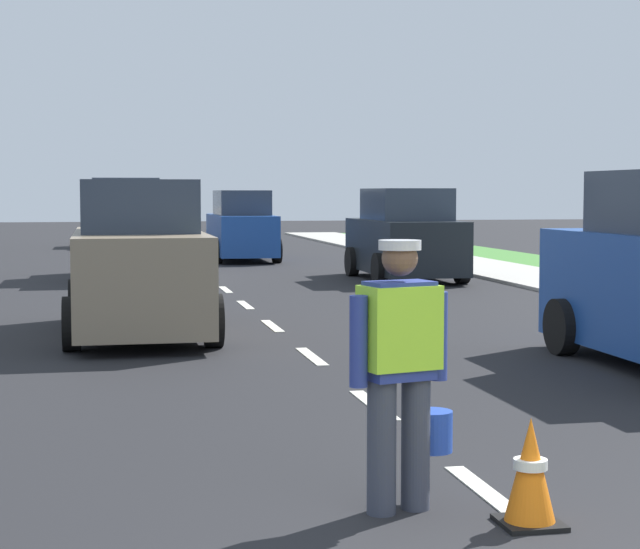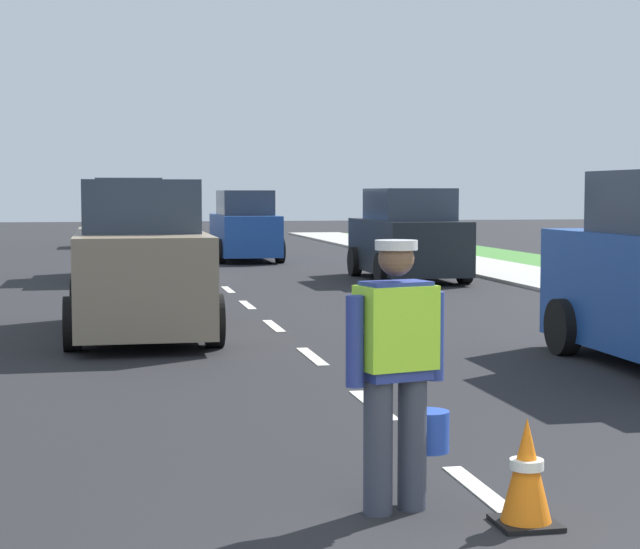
{
  "view_description": "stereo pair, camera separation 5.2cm",
  "coord_description": "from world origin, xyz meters",
  "px_view_note": "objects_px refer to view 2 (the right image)",
  "views": [
    {
      "loc": [
        -2.44,
        -3.83,
        1.96
      ],
      "look_at": [
        -0.2,
        7.2,
        1.1
      ],
      "focal_mm": 60.74,
      "sensor_mm": 36.0,
      "label": 1
    },
    {
      "loc": [
        -2.39,
        -3.84,
        1.96
      ],
      "look_at": [
        -0.2,
        7.2,
        1.1
      ],
      "focal_mm": 60.74,
      "sensor_mm": 36.0,
      "label": 2
    }
  ],
  "objects_px": {
    "car_oncoming_third": "(131,219)",
    "car_parked_far": "(408,237)",
    "car_outgoing_far": "(245,228)",
    "car_oncoming_second": "(128,232)",
    "traffic_cone_near": "(526,473)",
    "car_oncoming_lead": "(140,263)",
    "road_worker": "(398,361)"
  },
  "relations": [
    {
      "from": "car_oncoming_lead",
      "to": "car_oncoming_second",
      "type": "xyz_separation_m",
      "value": [
        0.05,
        10.07,
        0.07
      ]
    },
    {
      "from": "car_oncoming_third",
      "to": "road_worker",
      "type": "bearing_deg",
      "value": -88.57
    },
    {
      "from": "road_worker",
      "to": "traffic_cone_near",
      "type": "height_order",
      "value": "road_worker"
    },
    {
      "from": "traffic_cone_near",
      "to": "car_oncoming_third",
      "type": "xyz_separation_m",
      "value": [
        -1.5,
        33.99,
        0.65
      ]
    },
    {
      "from": "road_worker",
      "to": "car_outgoing_far",
      "type": "xyz_separation_m",
      "value": [
        2.16,
        24.5,
        -0.0
      ]
    },
    {
      "from": "car_oncoming_lead",
      "to": "road_worker",
      "type": "bearing_deg",
      "value": -81.54
    },
    {
      "from": "road_worker",
      "to": "car_oncoming_second",
      "type": "relative_size",
      "value": 0.41
    },
    {
      "from": "car_outgoing_far",
      "to": "car_oncoming_second",
      "type": "xyz_separation_m",
      "value": [
        -3.4,
        -5.78,
        0.13
      ]
    },
    {
      "from": "car_oncoming_lead",
      "to": "traffic_cone_near",
      "type": "bearing_deg",
      "value": -77.92
    },
    {
      "from": "car_parked_far",
      "to": "road_worker",
      "type": "bearing_deg",
      "value": -106.03
    },
    {
      "from": "traffic_cone_near",
      "to": "car_oncoming_lead",
      "type": "distance_m",
      "value": 9.32
    },
    {
      "from": "car_oncoming_third",
      "to": "car_oncoming_second",
      "type": "relative_size",
      "value": 0.98
    },
    {
      "from": "car_outgoing_far",
      "to": "car_oncoming_third",
      "type": "xyz_separation_m",
      "value": [
        -3.0,
        9.05,
        0.04
      ]
    },
    {
      "from": "traffic_cone_near",
      "to": "car_parked_far",
      "type": "bearing_deg",
      "value": 76.39
    },
    {
      "from": "car_parked_far",
      "to": "car_oncoming_lead",
      "type": "bearing_deg",
      "value": -126.54
    },
    {
      "from": "road_worker",
      "to": "car_oncoming_second",
      "type": "distance_m",
      "value": 18.75
    },
    {
      "from": "road_worker",
      "to": "car_outgoing_far",
      "type": "distance_m",
      "value": 24.59
    },
    {
      "from": "car_oncoming_third",
      "to": "car_oncoming_second",
      "type": "bearing_deg",
      "value": -91.53
    },
    {
      "from": "car_outgoing_far",
      "to": "car_oncoming_lead",
      "type": "relative_size",
      "value": 0.96
    },
    {
      "from": "car_oncoming_third",
      "to": "car_oncoming_second",
      "type": "height_order",
      "value": "car_oncoming_second"
    },
    {
      "from": "car_outgoing_far",
      "to": "car_oncoming_second",
      "type": "distance_m",
      "value": 6.71
    },
    {
      "from": "road_worker",
      "to": "car_outgoing_far",
      "type": "bearing_deg",
      "value": 84.95
    },
    {
      "from": "car_oncoming_second",
      "to": "car_parked_far",
      "type": "relative_size",
      "value": 0.99
    },
    {
      "from": "car_outgoing_far",
      "to": "car_parked_far",
      "type": "bearing_deg",
      "value": -70.27
    },
    {
      "from": "traffic_cone_near",
      "to": "car_parked_far",
      "type": "relative_size",
      "value": 0.16
    },
    {
      "from": "car_oncoming_third",
      "to": "car_parked_far",
      "type": "distance_m",
      "value": 17.55
    },
    {
      "from": "road_worker",
      "to": "traffic_cone_near",
      "type": "distance_m",
      "value": 1.0
    },
    {
      "from": "car_outgoing_far",
      "to": "traffic_cone_near",
      "type": "bearing_deg",
      "value": -93.45
    },
    {
      "from": "car_parked_far",
      "to": "car_oncoming_second",
      "type": "bearing_deg",
      "value": 163.9
    },
    {
      "from": "road_worker",
      "to": "car_parked_far",
      "type": "relative_size",
      "value": 0.41
    },
    {
      "from": "traffic_cone_near",
      "to": "car_oncoming_second",
      "type": "height_order",
      "value": "car_oncoming_second"
    },
    {
      "from": "road_worker",
      "to": "traffic_cone_near",
      "type": "xyz_separation_m",
      "value": [
        0.66,
        -0.44,
        -0.61
      ]
    }
  ]
}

